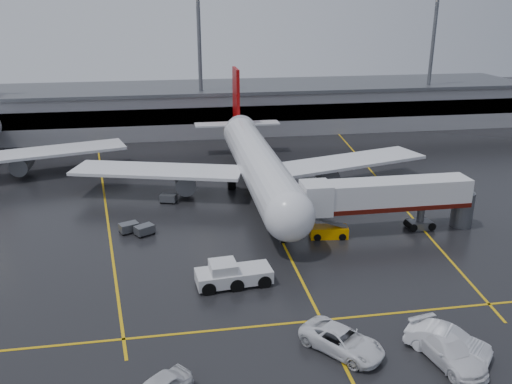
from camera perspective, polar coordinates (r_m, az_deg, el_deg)
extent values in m
plane|color=black|center=(63.20, 1.49, -2.71)|extent=(220.00, 220.00, 0.00)
cube|color=gold|center=(63.19, 1.49, -2.71)|extent=(0.25, 90.00, 0.02)
cube|color=gold|center=(44.20, 7.03, -13.45)|extent=(60.00, 0.25, 0.02)
cube|color=gold|center=(72.05, -15.89, -0.61)|extent=(9.99, 69.35, 0.02)
cube|color=gold|center=(77.26, 13.29, 0.99)|extent=(7.57, 69.64, 0.02)
cube|color=gray|center=(107.83, -3.36, 8.91)|extent=(120.00, 18.00, 8.00)
cube|color=black|center=(99.15, -2.81, 8.27)|extent=(120.00, 0.40, 3.00)
cube|color=#595B60|center=(107.12, -3.41, 11.17)|extent=(122.00, 19.00, 0.60)
cylinder|color=#595B60|center=(100.22, -5.99, 12.94)|extent=(0.70, 0.70, 25.00)
cylinder|color=#595B60|center=(112.38, 18.18, 12.82)|extent=(0.70, 0.70, 25.00)
cylinder|color=silver|center=(69.22, 0.27, 3.00)|extent=(5.20, 36.00, 5.20)
sphere|color=silver|center=(52.56, 3.59, -2.57)|extent=(5.20, 5.20, 5.20)
cone|color=silver|center=(89.18, -2.02, 7.18)|extent=(4.94, 8.00, 4.94)
cube|color=#940506|center=(89.23, -2.15, 10.39)|extent=(0.50, 5.50, 8.50)
cube|color=silver|center=(89.14, -2.03, 7.31)|extent=(14.00, 3.00, 0.25)
cube|color=silver|center=(70.47, -10.49, 2.28)|extent=(22.80, 11.83, 0.40)
cube|color=silver|center=(74.50, 9.93, 3.27)|extent=(22.80, 11.83, 0.40)
cylinder|color=#595B60|center=(69.94, -7.57, 1.11)|extent=(2.60, 4.50, 2.60)
cylinder|color=#595B60|center=(72.93, 7.52, 1.89)|extent=(2.60, 4.50, 2.60)
cylinder|color=#595B60|center=(56.51, 2.84, -4.44)|extent=(0.56, 0.56, 2.00)
cylinder|color=#595B60|center=(72.58, -2.62, 1.12)|extent=(0.56, 0.56, 2.00)
cylinder|color=#595B60|center=(73.57, 2.33, 1.38)|extent=(0.56, 0.56, 2.00)
cylinder|color=black|center=(56.73, 2.83, -4.95)|extent=(0.40, 1.10, 1.10)
cylinder|color=black|center=(72.72, -2.62, 0.79)|extent=(1.00, 1.40, 1.40)
cylinder|color=black|center=(73.71, 2.33, 1.05)|extent=(1.00, 1.40, 1.40)
cube|color=silver|center=(83.90, -21.43, 4.04)|extent=(22.80, 11.83, 0.40)
cylinder|color=#595B60|center=(84.13, -23.77, 2.77)|extent=(2.60, 4.50, 2.60)
cube|color=silver|center=(59.69, 14.03, -0.17)|extent=(18.00, 3.20, 3.00)
cube|color=#450D07|center=(60.13, 13.93, -1.33)|extent=(18.00, 3.30, 0.50)
cube|color=silver|center=(57.00, 6.43, -0.63)|extent=(3.00, 3.40, 3.30)
cylinder|color=#595B60|center=(62.35, 17.19, -2.47)|extent=(0.80, 0.80, 3.00)
cube|color=#595B60|center=(62.73, 17.10, -3.36)|extent=(2.60, 1.60, 0.90)
cylinder|color=#595B60|center=(64.52, 21.22, -1.72)|extent=(2.40, 2.40, 4.00)
cylinder|color=black|center=(62.27, 16.19, -3.44)|extent=(0.90, 1.80, 0.90)
cylinder|color=black|center=(63.22, 17.99, -3.28)|extent=(0.90, 1.80, 0.90)
cube|color=silver|center=(48.47, -2.39, -8.93)|extent=(6.98, 3.31, 1.16)
cube|color=silver|center=(47.84, -3.55, -8.05)|extent=(2.52, 2.52, 0.97)
cube|color=black|center=(47.84, -3.55, -8.05)|extent=(2.27, 2.27, 0.87)
cylinder|color=black|center=(48.24, -5.34, -9.62)|extent=(1.51, 3.00, 1.26)
cylinder|color=black|center=(48.63, -2.38, -9.28)|extent=(1.51, 3.00, 1.26)
cylinder|color=black|center=(49.15, 0.51, -8.93)|extent=(1.51, 3.00, 1.26)
cube|color=orange|center=(58.28, 7.79, -4.24)|extent=(4.22, 2.18, 1.24)
cube|color=#595B60|center=(57.82, 7.85, -3.17)|extent=(3.99, 1.49, 1.41)
cylinder|color=black|center=(58.18, 6.47, -4.53)|extent=(1.02, 1.99, 0.79)
cylinder|color=black|center=(58.64, 9.08, -4.45)|extent=(1.02, 1.99, 0.79)
imported|color=white|center=(40.61, 9.20, -15.42)|extent=(6.23, 6.77, 1.76)
imported|color=white|center=(41.44, 19.84, -15.57)|extent=(3.86, 6.92, 1.90)
imported|color=white|center=(42.20, 19.83, -14.82)|extent=(5.74, 5.55, 1.95)
cube|color=#595B60|center=(59.52, -11.85, -3.94)|extent=(2.38, 2.16, 0.90)
cylinder|color=black|center=(58.96, -12.25, -4.70)|extent=(0.40, 0.20, 0.40)
cylinder|color=black|center=(59.66, -10.92, -4.31)|extent=(0.40, 0.20, 0.40)
cylinder|color=black|center=(59.77, -12.73, -4.39)|extent=(0.40, 0.20, 0.40)
cylinder|color=black|center=(60.46, -11.40, -4.01)|extent=(0.40, 0.20, 0.40)
cube|color=#595B60|center=(60.49, -13.44, -3.67)|extent=(2.35, 2.00, 0.90)
cylinder|color=black|center=(60.01, -13.95, -4.40)|extent=(0.40, 0.20, 0.40)
cylinder|color=black|center=(60.48, -12.53, -4.08)|extent=(0.40, 0.20, 0.40)
cylinder|color=black|center=(60.88, -14.27, -4.07)|extent=(0.40, 0.20, 0.40)
cylinder|color=black|center=(61.35, -12.87, -3.76)|extent=(0.40, 0.20, 0.40)
cube|color=#595B60|center=(68.41, -9.34, -0.61)|extent=(2.32, 1.89, 0.90)
cylinder|color=black|center=(68.39, -10.09, -1.08)|extent=(0.40, 0.20, 0.40)
cylinder|color=black|center=(67.88, -8.82, -1.17)|extent=(0.40, 0.20, 0.40)
cylinder|color=black|center=(69.27, -9.82, -0.80)|extent=(0.40, 0.20, 0.40)
cylinder|color=black|center=(68.77, -8.56, -0.88)|extent=(0.40, 0.20, 0.40)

